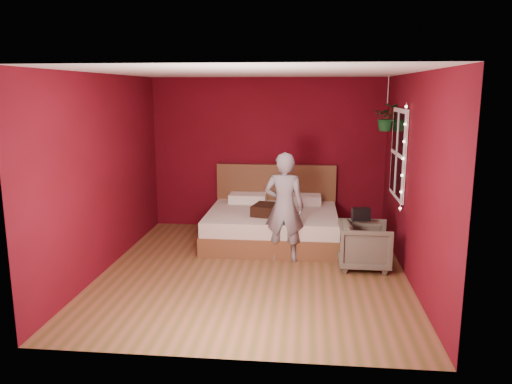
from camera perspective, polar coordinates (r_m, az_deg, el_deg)
The scene contains 10 objects.
floor at distance 6.78m, azimuth -0.24°, elevation -9.03°, with size 4.50×4.50×0.00m, color brown.
room_walls at distance 6.38m, azimuth -0.25°, elevation 5.22°, with size 4.04×4.54×2.62m.
window at distance 7.38m, azimuth 15.93°, elevation 4.24°, with size 0.05×0.97×1.27m.
fairy_lights at distance 6.86m, azimuth 16.47°, elevation 3.69°, with size 0.04×0.04×1.45m.
bed at distance 8.03m, azimuth 1.94°, elevation -3.53°, with size 2.05×1.75×1.13m.
person at distance 7.00m, azimuth 3.24°, elevation -1.74°, with size 0.57×0.37×1.55m, color gray.
armchair at distance 6.97m, azimuth 12.29°, elevation -5.98°, with size 0.67×0.69×0.63m, color #5F5B4B.
handbag at distance 6.99m, azimuth 11.90°, elevation -2.50°, with size 0.24×0.12×0.17m, color black.
throw_pillow at distance 7.60m, azimuth 1.48°, elevation -2.06°, with size 0.45×0.45×0.16m, color black.
hanging_plant at distance 7.90m, azimuth 14.71°, elevation 8.25°, with size 0.41×0.37×0.83m.
Camera 1 is at (0.67, -6.31, 2.39)m, focal length 35.00 mm.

